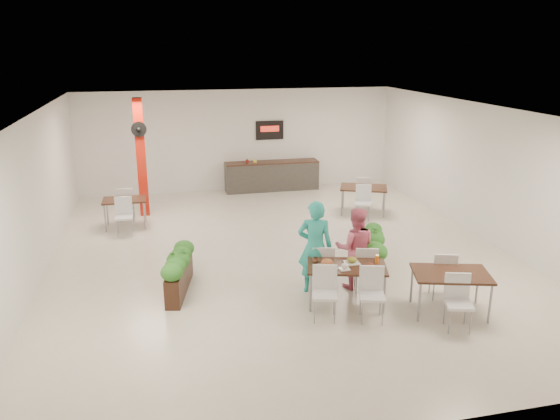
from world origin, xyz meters
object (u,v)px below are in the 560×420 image
at_px(side_table_c, 451,279).
at_px(red_column, 141,156).
at_px(planter_right, 374,250).
at_px(side_table_a, 125,204).
at_px(service_counter, 272,175).
at_px(planter_left, 179,267).
at_px(diner_woman, 355,248).
at_px(side_table_b, 364,191).
at_px(diner_man, 315,247).
at_px(main_table, 346,271).

bearing_deg(side_table_c, red_column, 142.54).
distance_m(red_column, planter_right, 7.03).
relative_size(red_column, side_table_a, 1.97).
relative_size(red_column, service_counter, 1.07).
bearing_deg(side_table_c, planter_left, 173.26).
bearing_deg(red_column, diner_woman, -55.35).
height_order(red_column, side_table_a, red_column).
height_order(side_table_b, side_table_c, same).
bearing_deg(side_table_b, diner_woman, -91.26).
height_order(diner_woman, side_table_a, diner_woman).
distance_m(diner_man, side_table_b, 5.35).
height_order(red_column, planter_left, red_column).
relative_size(red_column, main_table, 1.69).
bearing_deg(side_table_c, diner_man, 162.58).
xyz_separation_m(service_counter, diner_woman, (-0.01, -7.63, 0.31)).
xyz_separation_m(red_column, planter_right, (4.63, -5.17, -1.15)).
bearing_deg(diner_man, service_counter, -80.05).
xyz_separation_m(diner_man, planter_left, (-2.51, 0.57, -0.41)).
bearing_deg(side_table_c, diner_woman, 148.73).
bearing_deg(diner_man, main_table, 136.89).
distance_m(diner_man, planter_right, 1.61).
relative_size(diner_man, side_table_c, 1.07).
xyz_separation_m(side_table_b, side_table_c, (-0.72, -5.94, -0.00)).
bearing_deg(side_table_a, diner_man, -51.82).
bearing_deg(red_column, planter_right, -48.18).
bearing_deg(planter_right, side_table_a, 140.56).
height_order(diner_man, planter_left, diner_man).
bearing_deg(diner_woman, planter_left, 6.32).
distance_m(red_column, side_table_c, 8.90).
distance_m(main_table, diner_man, 0.80).
distance_m(red_column, planter_left, 5.37).
relative_size(planter_left, side_table_b, 1.03).
bearing_deg(main_table, diner_man, 120.84).
distance_m(side_table_a, side_table_c, 8.38).
bearing_deg(red_column, service_counter, 25.00).
xyz_separation_m(red_column, side_table_a, (-0.47, -0.98, -1.02)).
distance_m(main_table, diner_woman, 0.79).
relative_size(main_table, diner_man, 1.05).
xyz_separation_m(diner_woman, planter_left, (-3.31, 0.57, -0.31)).
relative_size(main_table, side_table_c, 1.13).
height_order(red_column, side_table_c, red_column).
xyz_separation_m(main_table, diner_woman, (0.41, 0.65, 0.17)).
bearing_deg(side_table_a, planter_right, -38.62).
xyz_separation_m(main_table, side_table_b, (2.38, 5.23, -0.00)).
xyz_separation_m(diner_man, side_table_b, (2.77, 4.58, -0.26)).
distance_m(planter_left, side_table_c, 4.95).
bearing_deg(side_table_c, side_table_b, 99.38).
distance_m(diner_man, side_table_c, 2.48).
height_order(main_table, planter_left, main_table).
bearing_deg(diner_woman, side_table_c, 148.53).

